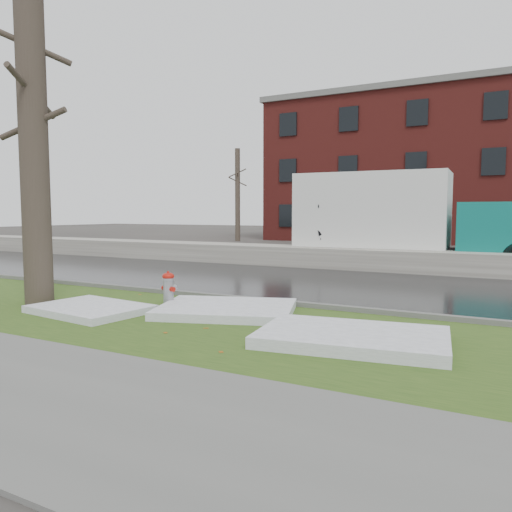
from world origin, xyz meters
The scene contains 16 objects.
ground centered at (0.00, 0.00, 0.00)m, with size 120.00×120.00×0.00m, color #47423D.
verge centered at (0.00, -1.25, 0.02)m, with size 60.00×4.50×0.04m, color #2A4717.
road centered at (0.00, 4.50, 0.01)m, with size 60.00×7.00×0.03m, color black.
parking_lot centered at (0.00, 13.00, 0.01)m, with size 60.00×9.00×0.03m, color slate.
curb centered at (0.00, 1.00, 0.07)m, with size 60.00×0.15×0.14m, color slate.
snowbank centered at (0.00, 8.70, 0.38)m, with size 60.00×1.60×0.75m, color beige.
brick_building centered at (2.00, 30.00, 5.00)m, with size 26.00×12.00×10.00m, color maroon.
bg_tree_left centered at (-12.00, 22.00, 3.33)m, with size 1.40×1.62×6.50m.
bg_tree_center centered at (-6.00, 26.00, 3.33)m, with size 1.40×1.62×6.50m.
fire_hydrant centered at (-0.68, -0.37, 0.45)m, with size 0.38×0.35×0.76m.
tree centered at (-3.47, -1.34, 3.83)m, with size 1.52×1.76×7.53m.
box_truck centered at (1.94, 9.99, 1.84)m, with size 10.50×2.87×3.48m.
worker centered at (-0.78, 8.76, 1.55)m, with size 0.59×0.38×1.60m, color black.
snow_patch_near centered at (0.73, -0.33, 0.12)m, with size 2.60×2.00×0.16m, color white.
snow_patch_far centered at (-1.71, -1.55, 0.11)m, with size 2.20×1.60×0.14m, color white.
snow_patch_side centered at (3.61, -1.37, 0.13)m, with size 2.80×1.80×0.18m, color white.
Camera 1 is at (5.82, -8.65, 2.03)m, focal length 35.00 mm.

